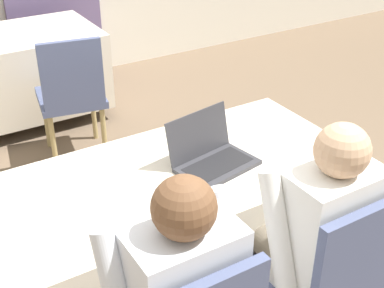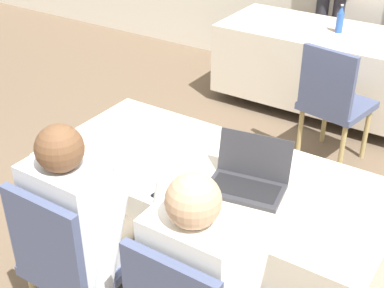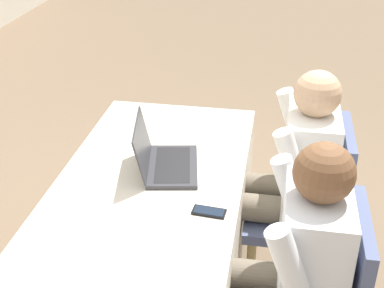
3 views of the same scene
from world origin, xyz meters
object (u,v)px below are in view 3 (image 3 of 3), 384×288
laptop (164,160)px  person_checkered_shirt (288,269)px  cell_phone (209,212)px  chair_near_right (310,206)px  person_white_shirt (290,175)px

laptop → person_checkered_shirt: (-0.52, -0.56, -0.09)m
cell_phone → chair_near_right: bearing=-40.1°
laptop → person_checkered_shirt: person_checkered_shirt is taller
chair_near_right → person_white_shirt: (0.00, 0.10, 0.16)m
person_checkered_shirt → person_white_shirt: same height
cell_phone → person_checkered_shirt: 0.39m
person_checkered_shirt → person_white_shirt: 0.64m
chair_near_right → person_checkered_shirt: bearing=-9.3°
cell_phone → person_white_shirt: person_white_shirt is taller
chair_near_right → person_checkered_shirt: 0.66m
laptop → person_white_shirt: 0.58m
person_checkered_shirt → person_white_shirt: (0.64, 0.00, 0.00)m
laptop → person_checkered_shirt: 0.77m
person_white_shirt → chair_near_right: bearing=90.0°
cell_phone → chair_near_right: (0.41, -0.42, -0.21)m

